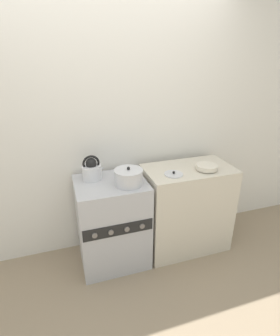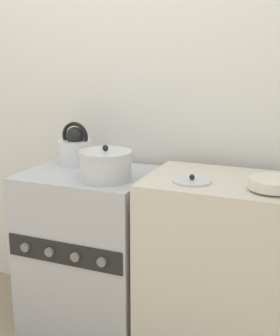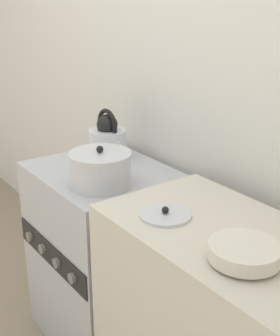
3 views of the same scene
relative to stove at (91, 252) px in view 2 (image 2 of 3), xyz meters
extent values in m
cube|color=silver|center=(0.00, 0.34, 0.82)|extent=(7.00, 0.06, 2.50)
cube|color=#B2B2B7|center=(0.00, 0.00, 0.00)|extent=(0.63, 0.53, 0.86)
cube|color=black|center=(0.00, -0.27, 0.10)|extent=(0.61, 0.01, 0.11)
cylinder|color=slate|center=(-0.21, -0.28, 0.10)|extent=(0.04, 0.02, 0.04)
cylinder|color=slate|center=(-0.07, -0.28, 0.10)|extent=(0.04, 0.02, 0.04)
cylinder|color=slate|center=(0.07, -0.28, 0.10)|extent=(0.04, 0.02, 0.04)
cylinder|color=slate|center=(0.21, -0.28, 0.10)|extent=(0.04, 0.02, 0.04)
cube|color=beige|center=(0.77, -0.02, 0.02)|extent=(0.86, 0.50, 0.90)
cylinder|color=silver|center=(-0.14, 0.12, 0.50)|extent=(0.18, 0.18, 0.13)
sphere|color=black|center=(-0.14, 0.12, 0.58)|extent=(0.10, 0.10, 0.10)
torus|color=black|center=(-0.14, 0.12, 0.58)|extent=(0.15, 0.02, 0.15)
cone|color=silver|center=(-0.06, 0.12, 0.52)|extent=(0.09, 0.04, 0.07)
cylinder|color=silver|center=(0.14, -0.09, 0.49)|extent=(0.24, 0.24, 0.13)
cylinder|color=silver|center=(0.14, -0.09, 0.56)|extent=(0.25, 0.25, 0.01)
sphere|color=black|center=(0.14, -0.09, 0.58)|extent=(0.03, 0.03, 0.03)
cylinder|color=beige|center=(0.90, -0.10, 0.48)|extent=(0.09, 0.09, 0.01)
cylinder|color=beige|center=(0.90, -0.10, 0.50)|extent=(0.20, 0.20, 0.04)
cylinder|color=silver|center=(0.56, -0.11, 0.48)|extent=(0.17, 0.17, 0.01)
sphere|color=black|center=(0.56, -0.11, 0.49)|extent=(0.02, 0.02, 0.02)
camera|label=1|loc=(-0.39, -2.06, 1.47)|focal=28.00mm
camera|label=2|loc=(1.10, -1.99, 1.03)|focal=50.00mm
camera|label=3|loc=(1.63, -0.98, 1.16)|focal=50.00mm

